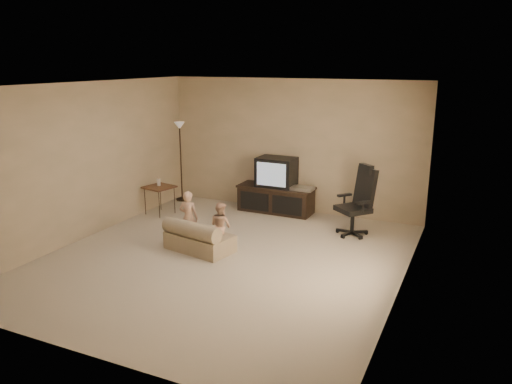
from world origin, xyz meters
TOP-DOWN VIEW (x-y plane):
  - floor at (0.00, 0.00)m, footprint 5.50×5.50m
  - room_shell at (0.00, 0.00)m, footprint 5.50×5.50m
  - tv_stand at (-0.21, 2.49)m, footprint 1.48×0.56m
  - office_chair at (1.49, 1.85)m, footprint 0.77×0.77m
  - side_table at (-2.15, 1.45)m, footprint 0.57×0.57m
  - floor_lamp at (-2.30, 2.44)m, footprint 0.25×0.25m
  - child_sofa at (-0.51, 0.10)m, footprint 1.11×0.76m
  - toddler_left at (-0.80, 0.32)m, footprint 0.34×0.26m
  - toddler_right at (-0.24, 0.33)m, footprint 0.40×0.30m

SIDE VIEW (x-z plane):
  - floor at x=0.00m, z-range 0.00..0.00m
  - child_sofa at x=-0.51m, z-range -0.05..0.45m
  - toddler_right at x=-0.24m, z-range 0.00..0.74m
  - office_chair at x=1.49m, z-range -0.17..1.02m
  - toddler_left at x=-0.80m, z-range 0.00..0.86m
  - tv_stand at x=-0.21m, z-range -0.09..0.97m
  - side_table at x=-2.15m, z-range 0.16..0.88m
  - floor_lamp at x=-2.30m, z-range 0.37..2.00m
  - room_shell at x=0.00m, z-range -1.23..4.27m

